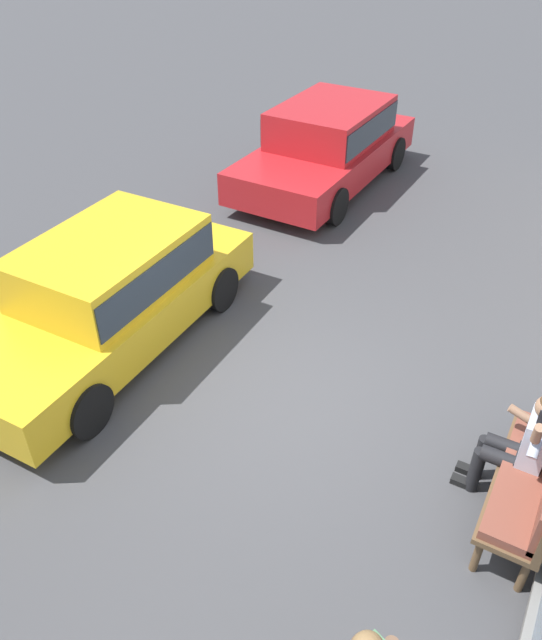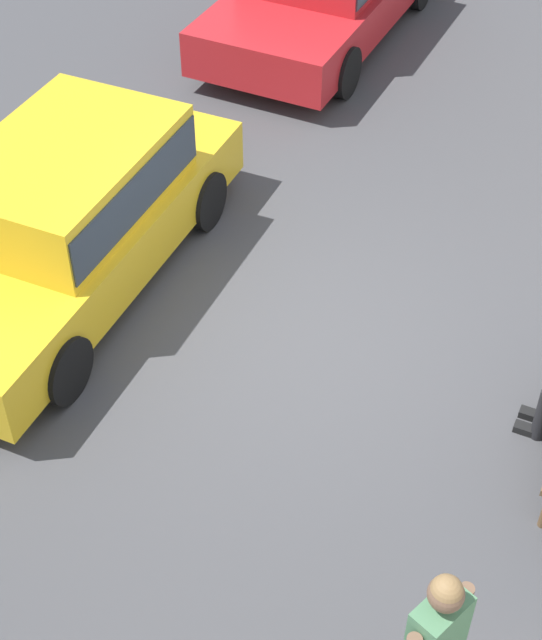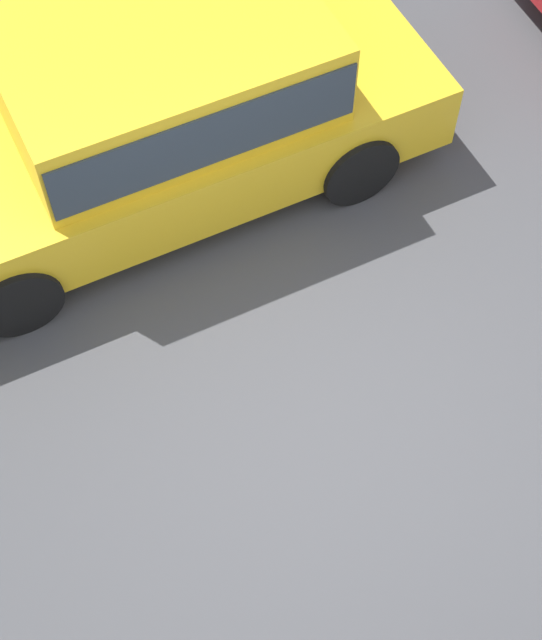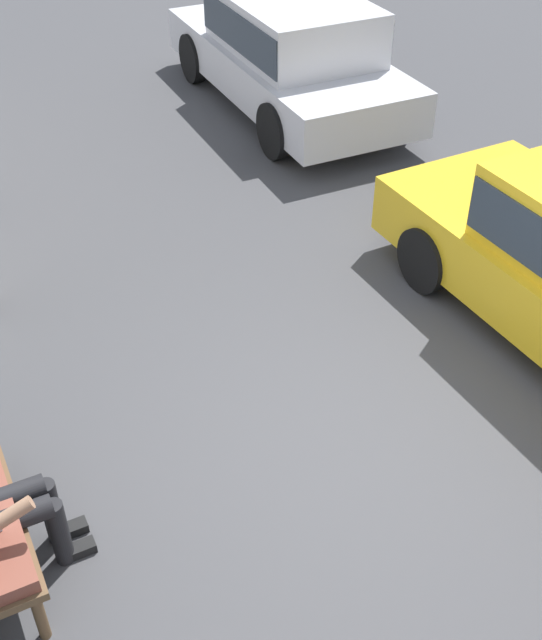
% 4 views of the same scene
% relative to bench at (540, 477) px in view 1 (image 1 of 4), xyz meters
% --- Properties ---
extents(ground_plane, '(60.00, 60.00, 0.00)m').
position_rel_bench_xyz_m(ground_plane, '(-0.33, -2.90, -0.60)').
color(ground_plane, '#424244').
extents(bench, '(1.70, 0.55, 1.03)m').
position_rel_bench_xyz_m(bench, '(0.00, 0.00, 0.00)').
color(bench, brown).
rests_on(bench, ground_plane).
extents(person_on_phone, '(0.73, 0.74, 1.37)m').
position_rel_bench_xyz_m(person_on_phone, '(-0.20, -0.23, 0.13)').
color(person_on_phone, black).
rests_on(person_on_phone, ground_plane).
extents(parked_car_near, '(4.48, 2.04, 1.49)m').
position_rel_bench_xyz_m(parked_car_near, '(-6.09, -4.99, 0.21)').
color(parked_car_near, red).
rests_on(parked_car_near, ground_plane).
extents(parked_car_mid, '(4.36, 1.87, 1.45)m').
position_rel_bench_xyz_m(parked_car_mid, '(-0.25, -5.22, 0.18)').
color(parked_car_mid, gold).
rests_on(parked_car_mid, ground_plane).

